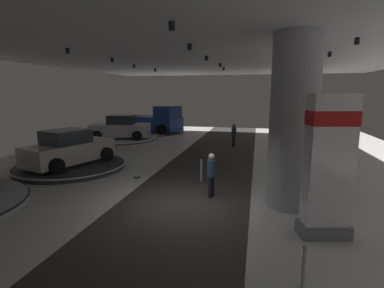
# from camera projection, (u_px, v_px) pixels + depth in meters

# --- Properties ---
(ground) EXTENTS (24.00, 44.00, 0.06)m
(ground) POSITION_uv_depth(u_px,v_px,m) (183.00, 205.00, 9.68)
(ground) COLOR silver
(ceiling_with_spotlights) EXTENTS (24.00, 44.00, 0.39)m
(ceiling_with_spotlights) POSITION_uv_depth(u_px,v_px,m) (182.00, 30.00, 8.70)
(ceiling_with_spotlights) COLOR silver
(column_right) EXTENTS (1.49, 1.49, 5.50)m
(column_right) POSITION_uv_depth(u_px,v_px,m) (293.00, 123.00, 9.15)
(column_right) COLOR #ADADB2
(column_right) RESTS_ON ground
(brand_sign_pylon) EXTENTS (1.38, 0.91, 3.68)m
(brand_sign_pylon) POSITION_uv_depth(u_px,v_px,m) (328.00, 165.00, 7.25)
(brand_sign_pylon) COLOR slate
(brand_sign_pylon) RESTS_ON ground
(display_platform_far_left) EXTENTS (5.50, 5.50, 0.36)m
(display_platform_far_left) POSITION_uv_depth(u_px,v_px,m) (121.00, 140.00, 21.49)
(display_platform_far_left) COLOR silver
(display_platform_far_left) RESTS_ON ground
(display_car_far_left) EXTENTS (4.47, 2.88, 1.71)m
(display_car_far_left) POSITION_uv_depth(u_px,v_px,m) (121.00, 128.00, 21.32)
(display_car_far_left) COLOR silver
(display_car_far_left) RESTS_ON display_platform_far_left
(display_platform_deep_right) EXTENTS (5.68, 5.68, 0.28)m
(display_platform_deep_right) POSITION_uv_depth(u_px,v_px,m) (314.00, 137.00, 23.16)
(display_platform_deep_right) COLOR #B7B7BC
(display_platform_deep_right) RESTS_ON ground
(pickup_truck_deep_right) EXTENTS (5.21, 5.25, 2.30)m
(pickup_truck_deep_right) POSITION_uv_depth(u_px,v_px,m) (319.00, 124.00, 22.70)
(pickup_truck_deep_right) COLOR #B77519
(pickup_truck_deep_right) RESTS_ON display_platform_deep_right
(display_platform_deep_left) EXTENTS (5.68, 5.68, 0.24)m
(display_platform_deep_left) POSITION_uv_depth(u_px,v_px,m) (153.00, 133.00, 25.98)
(display_platform_deep_left) COLOR silver
(display_platform_deep_left) RESTS_ON ground
(pickup_truck_deep_left) EXTENTS (5.69, 3.94, 2.30)m
(pickup_truck_deep_left) POSITION_uv_depth(u_px,v_px,m) (155.00, 121.00, 25.63)
(pickup_truck_deep_left) COLOR navy
(pickup_truck_deep_left) RESTS_ON display_platform_deep_left
(display_platform_mid_left) EXTENTS (5.25, 5.25, 0.23)m
(display_platform_mid_left) POSITION_uv_depth(u_px,v_px,m) (71.00, 166.00, 14.23)
(display_platform_mid_left) COLOR #333338
(display_platform_mid_left) RESTS_ON ground
(display_car_mid_left) EXTENTS (3.19, 4.55, 1.71)m
(display_car_mid_left) POSITION_uv_depth(u_px,v_px,m) (69.00, 149.00, 14.05)
(display_car_mid_left) COLOR silver
(display_car_mid_left) RESTS_ON display_platform_mid_left
(visitor_walking_near) EXTENTS (0.32, 0.32, 1.59)m
(visitor_walking_near) POSITION_uv_depth(u_px,v_px,m) (234.00, 134.00, 19.78)
(visitor_walking_near) COLOR black
(visitor_walking_near) RESTS_ON ground
(visitor_walking_far) EXTENTS (0.32, 0.32, 1.59)m
(visitor_walking_far) POSITION_uv_depth(u_px,v_px,m) (212.00, 172.00, 10.25)
(visitor_walking_far) COLOR black
(visitor_walking_far) RESTS_ON ground
(stanchion_a) EXTENTS (0.28, 0.28, 1.01)m
(stanchion_a) POSITION_uv_depth(u_px,v_px,m) (137.00, 170.00, 12.62)
(stanchion_a) COLOR #333338
(stanchion_a) RESTS_ON ground
(stanchion_b) EXTENTS (0.28, 0.28, 1.01)m
(stanchion_b) POSITION_uv_depth(u_px,v_px,m) (201.00, 174.00, 11.94)
(stanchion_b) COLOR #333338
(stanchion_b) RESTS_ON ground
(stanchion_c) EXTENTS (0.28, 0.28, 1.01)m
(stanchion_c) POSITION_uv_depth(u_px,v_px,m) (303.00, 277.00, 5.30)
(stanchion_c) COLOR #333338
(stanchion_c) RESTS_ON ground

